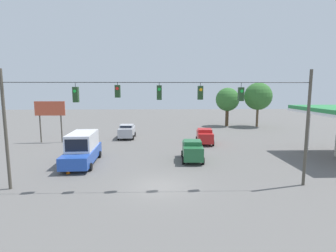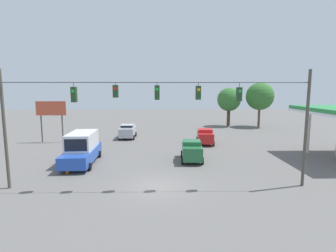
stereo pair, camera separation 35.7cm
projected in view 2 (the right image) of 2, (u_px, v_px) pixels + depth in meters
name	position (u px, v px, depth m)	size (l,w,h in m)	color
ground_plane	(158.00, 186.00, 17.86)	(140.00, 140.00, 0.00)	#605E5B
overhead_signal_span	(157.00, 112.00, 17.06)	(20.05, 0.38, 7.85)	#4C473D
sedan_red_oncoming_far	(205.00, 136.00, 31.70)	(2.28, 4.04, 1.83)	red
box_truck_blue_parked_shoulder	(82.00, 148.00, 23.30)	(2.70, 6.56, 2.76)	#234CB2
sedan_green_crossing_near	(192.00, 150.00, 24.20)	(2.11, 3.89, 1.89)	#236038
sedan_silver_withflow_far	(128.00, 131.00, 35.47)	(2.13, 4.06, 1.84)	#A8AAB2
traffic_cone_nearest	(67.00, 169.00, 20.56)	(0.31, 0.31, 0.72)	orange
traffic_cone_second	(81.00, 160.00, 23.20)	(0.31, 0.31, 0.72)	orange
traffic_cone_third	(89.00, 153.00, 25.83)	(0.31, 0.31, 0.72)	orange
traffic_cone_fourth	(92.00, 148.00, 27.95)	(0.31, 0.31, 0.72)	orange
traffic_cone_fifth	(99.00, 143.00, 30.59)	(0.31, 0.31, 0.72)	orange
roadside_billboard	(51.00, 112.00, 32.36)	(3.68, 0.16, 5.12)	#4C473D
tree_horizon_left	(260.00, 96.00, 45.57)	(4.78, 4.78, 7.76)	brown
tree_horizon_right	(229.00, 100.00, 46.50)	(4.15, 4.15, 6.86)	#4C3823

